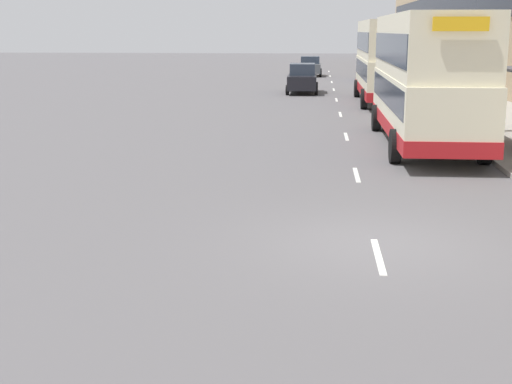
{
  "coord_description": "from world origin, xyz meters",
  "views": [
    {
      "loc": [
        -1.11,
        -12.57,
        3.79
      ],
      "look_at": [
        -3.64,
        17.33,
        -3.03
      ],
      "focal_mm": 50.0,
      "sensor_mm": 36.0,
      "label": 1
    }
  ],
  "objects_px": {
    "car_1": "(310,66)",
    "pedestrian_2": "(501,106)",
    "double_decker_bus_ahead": "(386,60)",
    "car_0": "(370,68)",
    "car_2": "(302,79)",
    "double_decker_bus_near": "(426,77)"
  },
  "relations": [
    {
      "from": "double_decker_bus_near",
      "to": "double_decker_bus_ahead",
      "type": "height_order",
      "value": "same"
    },
    {
      "from": "double_decker_bus_ahead",
      "to": "car_1",
      "type": "bearing_deg",
      "value": 100.45
    },
    {
      "from": "car_0",
      "to": "car_2",
      "type": "height_order",
      "value": "car_0"
    },
    {
      "from": "double_decker_bus_ahead",
      "to": "double_decker_bus_near",
      "type": "bearing_deg",
      "value": -90.07
    },
    {
      "from": "car_2",
      "to": "car_1",
      "type": "bearing_deg",
      "value": -91.0
    },
    {
      "from": "car_1",
      "to": "car_2",
      "type": "bearing_deg",
      "value": 89.0
    },
    {
      "from": "double_decker_bus_ahead",
      "to": "car_2",
      "type": "relative_size",
      "value": 2.3
    },
    {
      "from": "car_2",
      "to": "pedestrian_2",
      "type": "distance_m",
      "value": 19.13
    },
    {
      "from": "double_decker_bus_near",
      "to": "double_decker_bus_ahead",
      "type": "relative_size",
      "value": 1.06
    },
    {
      "from": "double_decker_bus_ahead",
      "to": "car_0",
      "type": "relative_size",
      "value": 2.52
    },
    {
      "from": "double_decker_bus_near",
      "to": "car_0",
      "type": "distance_m",
      "value": 32.63
    },
    {
      "from": "double_decker_bus_ahead",
      "to": "car_2",
      "type": "xyz_separation_m",
      "value": [
        -4.5,
        5.79,
        -1.4
      ]
    },
    {
      "from": "double_decker_bus_near",
      "to": "car_2",
      "type": "xyz_separation_m",
      "value": [
        -4.48,
        20.32,
        -1.4
      ]
    },
    {
      "from": "double_decker_bus_near",
      "to": "car_0",
      "type": "bearing_deg",
      "value": 89.05
    },
    {
      "from": "car_0",
      "to": "car_1",
      "type": "relative_size",
      "value": 1.01
    },
    {
      "from": "car_1",
      "to": "pedestrian_2",
      "type": "bearing_deg",
      "value": 102.03
    },
    {
      "from": "double_decker_bus_ahead",
      "to": "pedestrian_2",
      "type": "relative_size",
      "value": 5.58
    },
    {
      "from": "pedestrian_2",
      "to": "double_decker_bus_ahead",
      "type": "bearing_deg",
      "value": 105.03
    },
    {
      "from": "double_decker_bus_near",
      "to": "car_2",
      "type": "height_order",
      "value": "double_decker_bus_near"
    },
    {
      "from": "double_decker_bus_near",
      "to": "car_0",
      "type": "height_order",
      "value": "double_decker_bus_near"
    },
    {
      "from": "double_decker_bus_ahead",
      "to": "pedestrian_2",
      "type": "distance_m",
      "value": 12.22
    },
    {
      "from": "car_0",
      "to": "car_1",
      "type": "height_order",
      "value": "car_0"
    }
  ]
}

